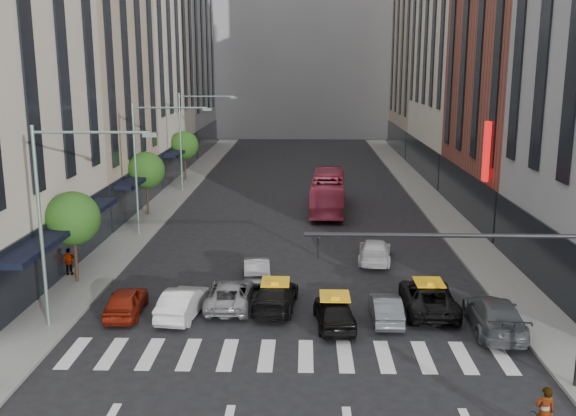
# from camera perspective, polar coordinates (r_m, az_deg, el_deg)

# --- Properties ---
(ground) EXTENTS (160.00, 160.00, 0.00)m
(ground) POSITION_cam_1_polar(r_m,az_deg,el_deg) (25.57, 0.20, -14.42)
(ground) COLOR black
(ground) RESTS_ON ground
(sidewalk_left) EXTENTS (3.00, 96.00, 0.15)m
(sidewalk_left) POSITION_cam_1_polar(r_m,az_deg,el_deg) (55.35, -11.04, 0.31)
(sidewalk_left) COLOR slate
(sidewalk_left) RESTS_ON ground
(sidewalk_right) EXTENTS (3.00, 96.00, 0.15)m
(sidewalk_right) POSITION_cam_1_polar(r_m,az_deg,el_deg) (55.13, 13.00, 0.17)
(sidewalk_right) COLOR slate
(sidewalk_right) RESTS_ON ground
(building_left_b) EXTENTS (8.00, 16.00, 24.00)m
(building_left_b) POSITION_cam_1_polar(r_m,az_deg,el_deg) (53.72, -17.92, 12.40)
(building_left_b) COLOR tan
(building_left_b) RESTS_ON ground
(building_left_c) EXTENTS (8.00, 20.00, 36.00)m
(building_left_c) POSITION_cam_1_polar(r_m,az_deg,el_deg) (71.27, -13.31, 17.40)
(building_left_c) COLOR beige
(building_left_c) RESTS_ON ground
(building_left_d) EXTENTS (8.00, 18.00, 30.00)m
(building_left_d) POSITION_cam_1_polar(r_m,az_deg,el_deg) (89.58, -10.06, 14.55)
(building_left_d) COLOR gray
(building_left_d) RESTS_ON ground
(building_right_b) EXTENTS (8.00, 18.00, 26.00)m
(building_right_b) POSITION_cam_1_polar(r_m,az_deg,el_deg) (52.45, 20.43, 13.33)
(building_right_b) COLOR brown
(building_right_b) RESTS_ON ground
(building_right_d) EXTENTS (8.00, 18.00, 28.00)m
(building_right_d) POSITION_cam_1_polar(r_m,az_deg,el_deg) (89.34, 12.55, 13.81)
(building_right_d) COLOR tan
(building_right_d) RESTS_ON ground
(building_far) EXTENTS (30.00, 10.00, 36.00)m
(building_far) POSITION_cam_1_polar(r_m,az_deg,el_deg) (107.97, 1.32, 15.96)
(building_far) COLOR gray
(building_far) RESTS_ON ground
(tree_near) EXTENTS (2.88, 2.88, 4.95)m
(tree_near) POSITION_cam_1_polar(r_m,az_deg,el_deg) (35.91, -18.57, -0.89)
(tree_near) COLOR black
(tree_near) RESTS_ON sidewalk_left
(tree_mid) EXTENTS (2.88, 2.88, 4.95)m
(tree_mid) POSITION_cam_1_polar(r_m,az_deg,el_deg) (50.94, -12.49, 3.29)
(tree_mid) COLOR black
(tree_mid) RESTS_ON sidewalk_left
(tree_far) EXTENTS (2.88, 2.88, 4.95)m
(tree_far) POSITION_cam_1_polar(r_m,az_deg,el_deg) (66.42, -9.20, 5.53)
(tree_far) COLOR black
(tree_far) RESTS_ON sidewalk_left
(streetlamp_near) EXTENTS (5.38, 0.25, 9.00)m
(streetlamp_near) POSITION_cam_1_polar(r_m,az_deg,el_deg) (29.35, -19.60, 0.63)
(streetlamp_near) COLOR gray
(streetlamp_near) RESTS_ON sidewalk_left
(streetlamp_mid) EXTENTS (5.38, 0.25, 9.00)m
(streetlamp_mid) POSITION_cam_1_polar(r_m,az_deg,el_deg) (44.43, -12.27, 4.91)
(streetlamp_mid) COLOR gray
(streetlamp_mid) RESTS_ON sidewalk_left
(streetlamp_far) EXTENTS (5.38, 0.25, 9.00)m
(streetlamp_far) POSITION_cam_1_polar(r_m,az_deg,el_deg) (59.99, -8.67, 6.97)
(streetlamp_far) COLOR gray
(streetlamp_far) RESTS_ON sidewalk_left
(traffic_signal) EXTENTS (10.10, 0.20, 6.00)m
(traffic_signal) POSITION_cam_1_polar(r_m,az_deg,el_deg) (24.01, 18.92, -5.42)
(traffic_signal) COLOR black
(traffic_signal) RESTS_ON ground
(liberty_sign) EXTENTS (0.30, 0.70, 4.00)m
(liberty_sign) POSITION_cam_1_polar(r_m,az_deg,el_deg) (44.80, 17.23, 4.82)
(liberty_sign) COLOR red
(liberty_sign) RESTS_ON ground
(car_red) EXTENTS (1.77, 4.01, 1.34)m
(car_red) POSITION_cam_1_polar(r_m,az_deg,el_deg) (31.66, -14.21, -8.04)
(car_red) COLOR maroon
(car_red) RESTS_ON ground
(car_white_front) EXTENTS (2.00, 4.37, 1.39)m
(car_white_front) POSITION_cam_1_polar(r_m,az_deg,el_deg) (30.93, -9.32, -8.26)
(car_white_front) COLOR silver
(car_white_front) RESTS_ON ground
(car_silver) EXTENTS (2.20, 4.66, 1.29)m
(car_silver) POSITION_cam_1_polar(r_m,az_deg,el_deg) (31.83, -5.22, -7.63)
(car_silver) COLOR #95959A
(car_silver) RESTS_ON ground
(taxi_left) EXTENTS (2.31, 4.85, 1.36)m
(taxi_left) POSITION_cam_1_polar(r_m,az_deg,el_deg) (31.41, -1.12, -7.79)
(taxi_left) COLOR black
(taxi_left) RESTS_ON ground
(taxi_center) EXTENTS (2.00, 4.29, 1.42)m
(taxi_center) POSITION_cam_1_polar(r_m,az_deg,el_deg) (29.48, 4.16, -9.16)
(taxi_center) COLOR black
(taxi_center) RESTS_ON ground
(car_grey_mid) EXTENTS (1.33, 3.76, 1.24)m
(car_grey_mid) POSITION_cam_1_polar(r_m,az_deg,el_deg) (30.37, 8.68, -8.79)
(car_grey_mid) COLOR #46494E
(car_grey_mid) RESTS_ON ground
(taxi_right) EXTENTS (2.56, 5.29, 1.45)m
(taxi_right) POSITION_cam_1_polar(r_m,az_deg,el_deg) (31.81, 12.36, -7.74)
(taxi_right) COLOR black
(taxi_right) RESTS_ON ground
(car_grey_curb) EXTENTS (2.46, 5.38, 1.53)m
(car_grey_curb) POSITION_cam_1_polar(r_m,az_deg,el_deg) (30.33, 17.90, -9.02)
(car_grey_curb) COLOR #44484C
(car_grey_curb) RESTS_ON ground
(car_row2_left) EXTENTS (1.79, 4.08, 1.30)m
(car_row2_left) POSITION_cam_1_polar(r_m,az_deg,el_deg) (35.56, -2.82, -5.39)
(car_row2_left) COLOR gray
(car_row2_left) RESTS_ON ground
(car_row2_right) EXTENTS (2.44, 4.86, 1.35)m
(car_row2_right) POSITION_cam_1_polar(r_m,az_deg,el_deg) (39.10, 7.71, -3.78)
(car_row2_right) COLOR silver
(car_row2_right) RESTS_ON ground
(bus) EXTENTS (3.17, 11.03, 3.04)m
(bus) POSITION_cam_1_polar(r_m,az_deg,el_deg) (52.29, 3.60, 1.42)
(bus) COLOR #C13856
(bus) RESTS_ON ground
(rider) EXTENTS (0.64, 0.43, 1.71)m
(rider) POSITION_cam_1_polar(r_m,az_deg,el_deg) (22.03, 21.98, -15.06)
(rider) COLOR gray
(rider) RESTS_ON motorcycle
(pedestrian_far) EXTENTS (0.92, 0.44, 1.53)m
(pedestrian_far) POSITION_cam_1_polar(r_m,az_deg,el_deg) (37.85, -18.88, -4.54)
(pedestrian_far) COLOR gray
(pedestrian_far) RESTS_ON sidewalk_left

